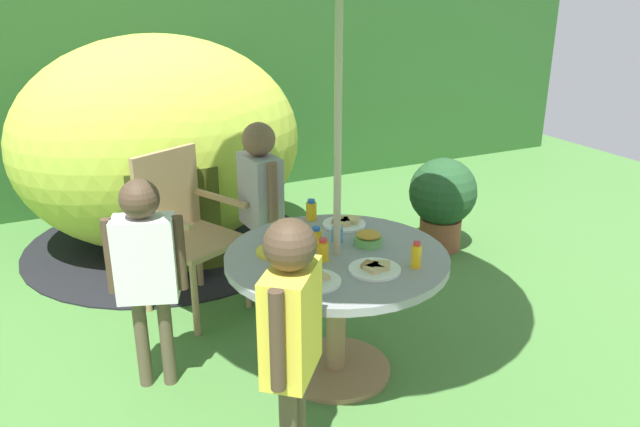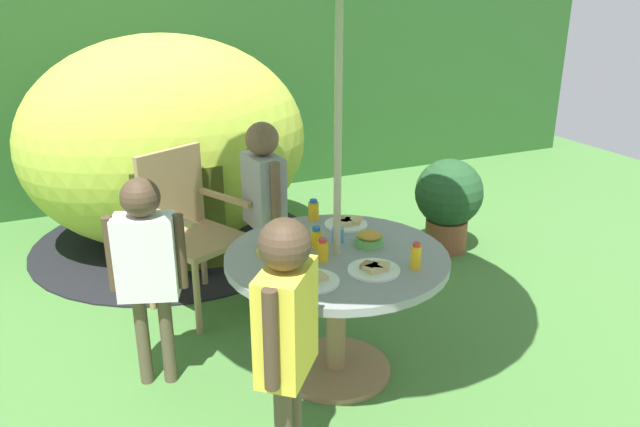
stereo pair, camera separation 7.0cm
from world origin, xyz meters
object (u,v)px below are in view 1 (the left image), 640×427
at_px(juice_bottle_near_left, 311,210).
at_px(juice_bottle_far_right, 416,255).
at_px(wooden_chair, 183,223).
at_px(cup_near, 337,235).
at_px(snack_bowl, 368,238).
at_px(child_in_white_shirt, 146,259).
at_px(plate_far_left, 278,250).
at_px(dome_tent, 159,146).
at_px(potted_plant, 442,198).
at_px(juice_bottle_near_right, 316,238).
at_px(plate_center_back, 375,268).
at_px(plate_mid_left, 313,280).
at_px(child_in_grey_shirt, 260,192).
at_px(juice_bottle_center_front, 323,250).
at_px(garden_table, 336,281).
at_px(plate_front_edge, 345,223).
at_px(juice_bottle_mid_right, 296,257).
at_px(child_in_yellow_shirt, 291,323).

xyz_separation_m(juice_bottle_near_left, juice_bottle_far_right, (0.18, -0.78, 0.01)).
height_order(wooden_chair, juice_bottle_near_left, wooden_chair).
bearing_deg(wooden_chair, cup_near, -83.25).
height_order(snack_bowl, juice_bottle_far_right, juice_bottle_far_right).
xyz_separation_m(child_in_white_shirt, plate_far_left, (0.61, -0.16, -0.01)).
relative_size(dome_tent, potted_plant, 3.36).
bearing_deg(cup_near, child_in_white_shirt, 170.16).
relative_size(child_in_white_shirt, juice_bottle_near_right, 9.98).
xyz_separation_m(wooden_chair, juice_bottle_near_right, (0.45, -0.94, 0.18)).
bearing_deg(plate_center_back, plate_mid_left, 177.37).
bearing_deg(juice_bottle_far_right, plate_mid_left, 172.37).
bearing_deg(child_in_grey_shirt, juice_bottle_center_front, -6.11).
distance_m(potted_plant, juice_bottle_near_right, 1.85).
bearing_deg(juice_bottle_near_right, garden_table, -63.68).
height_order(juice_bottle_near_right, cup_near, juice_bottle_near_right).
bearing_deg(juice_bottle_near_right, dome_tent, 99.87).
distance_m(child_in_white_shirt, plate_mid_left, 0.83).
height_order(wooden_chair, plate_far_left, wooden_chair).
bearing_deg(plate_far_left, wooden_chair, 105.61).
xyz_separation_m(dome_tent, plate_center_back, (0.48, -2.36, -0.10)).
bearing_deg(plate_front_edge, snack_bowl, -93.55).
bearing_deg(child_in_white_shirt, juice_bottle_near_right, 6.31).
distance_m(plate_center_back, juice_bottle_mid_right, 0.37).
height_order(garden_table, juice_bottle_center_front, juice_bottle_center_front).
xyz_separation_m(plate_front_edge, juice_bottle_near_left, (-0.13, 0.16, 0.04)).
bearing_deg(garden_table, plate_front_edge, 56.28).
relative_size(dome_tent, plate_far_left, 10.95).
bearing_deg(plate_front_edge, dome_tent, 109.23).
xyz_separation_m(potted_plant, juice_bottle_mid_right, (-1.72, -1.16, 0.33)).
height_order(plate_center_back, cup_near, cup_near).
bearing_deg(juice_bottle_mid_right, garden_table, 13.07).
relative_size(juice_bottle_near_right, juice_bottle_far_right, 0.84).
relative_size(plate_front_edge, cup_near, 3.18).
height_order(dome_tent, plate_center_back, dome_tent).
bearing_deg(juice_bottle_far_right, plate_front_edge, 94.23).
distance_m(potted_plant, plate_center_back, 1.97).
height_order(garden_table, child_in_grey_shirt, child_in_grey_shirt).
xyz_separation_m(potted_plant, child_in_white_shirt, (-2.34, -0.80, 0.30)).
distance_m(plate_front_edge, plate_mid_left, 0.72).
bearing_deg(dome_tent, plate_front_edge, -64.43).
height_order(juice_bottle_far_right, juice_bottle_center_front, juice_bottle_far_right).
bearing_deg(snack_bowl, juice_bottle_near_left, 104.12).
height_order(child_in_white_shirt, snack_bowl, child_in_white_shirt).
relative_size(dome_tent, juice_bottle_near_left, 20.09).
height_order(garden_table, child_in_white_shirt, child_in_white_shirt).
xyz_separation_m(child_in_white_shirt, juice_bottle_near_left, (0.96, 0.18, 0.03)).
bearing_deg(wooden_chair, potted_plant, -24.36).
relative_size(potted_plant, juice_bottle_mid_right, 6.08).
height_order(child_in_grey_shirt, child_in_yellow_shirt, child_in_grey_shirt).
bearing_deg(juice_bottle_far_right, juice_bottle_near_left, 102.75).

